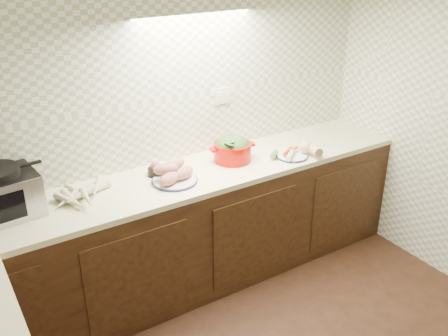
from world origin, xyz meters
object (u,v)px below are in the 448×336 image
toaster_oven (0,194)px  veg_plate (298,151)px  parsnip_pile (76,194)px  onion_bowl (157,170)px  dutch_oven (232,149)px  sweet_potato_plate (173,174)px

toaster_oven → veg_plate: (2.04, -0.25, -0.10)m
parsnip_pile → onion_bowl: onion_bowl is taller
onion_bowl → dutch_oven: 0.58m
parsnip_pile → onion_bowl: bearing=3.9°
parsnip_pile → sweet_potato_plate: (0.63, -0.11, 0.02)m
parsnip_pile → dutch_oven: 1.16m
sweet_potato_plate → veg_plate: sweet_potato_plate is taller
veg_plate → parsnip_pile: bearing=171.9°
parsnip_pile → dutch_oven: size_ratio=0.97×
onion_bowl → veg_plate: bearing=-14.6°
toaster_oven → onion_bowl: toaster_oven is taller
onion_bowl → toaster_oven: bearing=-179.0°
toaster_oven → dutch_oven: size_ratio=1.31×
sweet_potato_plate → onion_bowl: 0.16m
dutch_oven → parsnip_pile: bearing=-171.6°
toaster_oven → sweet_potato_plate: 1.07m
parsnip_pile → veg_plate: size_ratio=0.87×
parsnip_pile → sweet_potato_plate: 0.64m
sweet_potato_plate → parsnip_pile: bearing=170.1°
toaster_oven → veg_plate: bearing=-12.1°
parsnip_pile → veg_plate: bearing=-8.1°
sweet_potato_plate → veg_plate: (0.98, -0.12, -0.01)m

